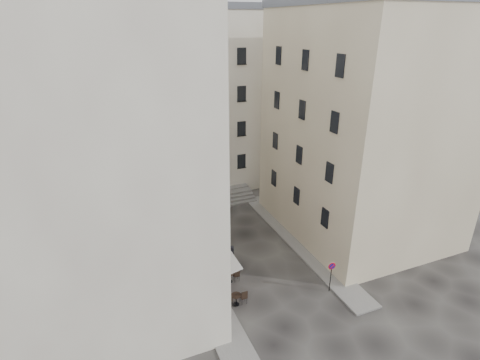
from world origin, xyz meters
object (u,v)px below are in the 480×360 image
bistro_table_b (229,276)px  pedestrian (231,256)px  no_parking_sign (331,271)px  bistro_table_a (236,298)px

bistro_table_b → pedestrian: 1.99m
no_parking_sign → bistro_table_b: (-5.95, 3.50, -1.15)m
bistro_table_b → pedestrian: pedestrian is taller
pedestrian → bistro_table_a: bearing=49.2°
no_parking_sign → bistro_table_a: bearing=176.4°
no_parking_sign → bistro_table_a: no_parking_sign is taller
bistro_table_b → pedestrian: size_ratio=0.78×
bistro_table_a → pedestrian: 4.27m
no_parking_sign → bistro_table_b: no_parking_sign is taller
bistro_table_b → no_parking_sign: bearing=-30.4°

